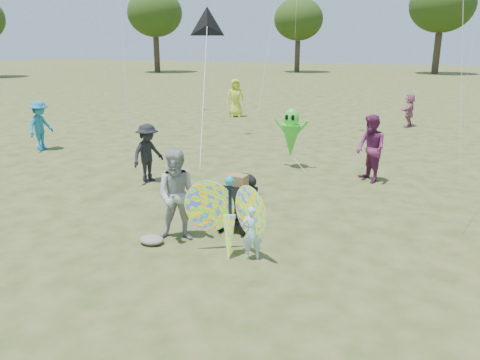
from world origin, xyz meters
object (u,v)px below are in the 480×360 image
crowd_e (371,149)px  butterfly_kite (229,218)px  crowd_g (236,98)px  crowd_j (409,110)px  crowd_i (40,126)px  adult_man (179,195)px  child_girl (252,232)px  jogging_stroller (240,197)px  crowd_b (148,153)px  alien_kite (291,135)px

crowd_e → butterfly_kite: crowd_e is taller
crowd_g → crowd_j: bearing=-25.3°
crowd_i → butterfly_kite: 10.57m
adult_man → crowd_e: (2.66, 5.28, 0.02)m
adult_man → crowd_i: size_ratio=1.03×
child_girl → crowd_e: crowd_e is taller
child_girl → jogging_stroller: bearing=-85.3°
child_girl → crowd_b: size_ratio=0.62×
crowd_b → jogging_stroller: size_ratio=1.41×
child_girl → crowd_e: (1.13, 5.51, 0.40)m
child_girl → jogging_stroller: size_ratio=0.87×
alien_kite → jogging_stroller: bearing=-84.7°
child_girl → alien_kite: size_ratio=0.55×
child_girl → alien_kite: bearing=-105.1°
crowd_b → crowd_e: 5.80m
crowd_i → child_girl: bearing=-123.8°
butterfly_kite → child_girl: bearing=0.9°
crowd_b → butterfly_kite: crowd_b is taller
crowd_b → jogging_stroller: 3.96m
crowd_j → jogging_stroller: size_ratio=1.33×
child_girl → adult_man: size_ratio=0.56×
butterfly_kite → crowd_g: bearing=113.3°
adult_man → crowd_e: bearing=42.3°
crowd_e → crowd_i: crowd_e is taller
child_girl → crowd_j: crowd_j is taller
crowd_g → crowd_i: size_ratio=1.11×
crowd_i → jogging_stroller: crowd_i is taller
child_girl → jogging_stroller: (-0.76, 1.26, 0.14)m
jogging_stroller → alien_kite: size_ratio=0.63×
crowd_i → butterfly_kite: (9.30, -5.03, -0.16)m
crowd_j → butterfly_kite: size_ratio=0.83×
crowd_b → crowd_g: bearing=24.7°
butterfly_kite → alien_kite: 6.13m
crowd_g → butterfly_kite: crowd_g is taller
crowd_b → alien_kite: bearing=-33.9°
crowd_e → jogging_stroller: (-1.89, -4.25, -0.27)m
crowd_b → crowd_j: bearing=-13.5°
crowd_b → butterfly_kite: (3.79, -3.22, -0.09)m
crowd_e → jogging_stroller: crowd_e is taller
crowd_b → crowd_g: size_ratio=0.83×
child_girl → crowd_g: 15.95m
crowd_i → jogging_stroller: (8.95, -3.76, -0.22)m
adult_man → crowd_b: bearing=110.9°
crowd_g → crowd_i: (-3.07, -9.47, -0.09)m
adult_man → crowd_j: bearing=57.5°
crowd_g → alien_kite: (5.44, -8.42, 0.05)m
crowd_g → alien_kite: size_ratio=1.06×
crowd_e → crowd_g: crowd_g is taller
jogging_stroller → butterfly_kite: size_ratio=0.63×
crowd_i → crowd_j: bearing=-55.1°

